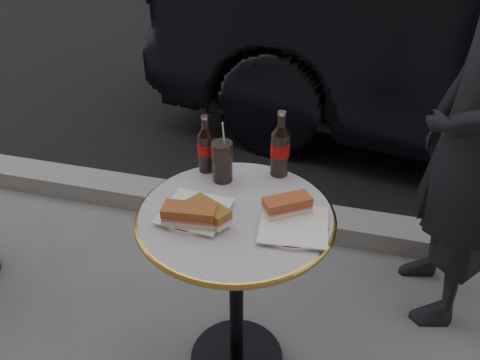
% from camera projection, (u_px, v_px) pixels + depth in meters
% --- Properties ---
extents(asphalt_road, '(40.00, 8.00, 0.00)m').
position_uv_depth(asphalt_road, '(342.00, 28.00, 5.89)').
color(asphalt_road, black).
rests_on(asphalt_road, ground).
extents(curb, '(40.00, 0.20, 0.12)m').
position_uv_depth(curb, '(281.00, 216.00, 2.55)').
color(curb, gray).
rests_on(curb, ground).
extents(bistro_table, '(0.62, 0.62, 0.73)m').
position_uv_depth(bistro_table, '(236.00, 295.00, 1.65)').
color(bistro_table, '#BAB2C4').
rests_on(bistro_table, ground).
extents(plate_left, '(0.25, 0.25, 0.01)m').
position_uv_depth(plate_left, '(195.00, 213.00, 1.44)').
color(plate_left, white).
rests_on(plate_left, bistro_table).
extents(plate_right, '(0.22, 0.22, 0.01)m').
position_uv_depth(plate_right, '(294.00, 226.00, 1.38)').
color(plate_right, silver).
rests_on(plate_right, bistro_table).
extents(sandwich_left_a, '(0.16, 0.09, 0.05)m').
position_uv_depth(sandwich_left_a, '(190.00, 216.00, 1.37)').
color(sandwich_left_a, '#9F5028').
rests_on(sandwich_left_a, plate_left).
extents(sandwich_left_b, '(0.15, 0.12, 0.05)m').
position_uv_depth(sandwich_left_b, '(209.00, 213.00, 1.39)').
color(sandwich_left_b, brown).
rests_on(sandwich_left_b, plate_left).
extents(sandwich_right, '(0.16, 0.14, 0.05)m').
position_uv_depth(sandwich_right, '(287.00, 206.00, 1.41)').
color(sandwich_right, '#A94D2B').
rests_on(sandwich_right, plate_right).
extents(cola_bottle_left, '(0.06, 0.06, 0.21)m').
position_uv_depth(cola_bottle_left, '(206.00, 144.00, 1.60)').
color(cola_bottle_left, black).
rests_on(cola_bottle_left, bistro_table).
extents(cola_bottle_right, '(0.08, 0.08, 0.24)m').
position_uv_depth(cola_bottle_right, '(280.00, 144.00, 1.57)').
color(cola_bottle_right, black).
rests_on(cola_bottle_right, bistro_table).
extents(cola_glass, '(0.08, 0.08, 0.15)m').
position_uv_depth(cola_glass, '(222.00, 162.00, 1.56)').
color(cola_glass, black).
rests_on(cola_glass, bistro_table).
extents(pedestrian, '(0.49, 0.64, 1.58)m').
position_uv_depth(pedestrian, '(474.00, 144.00, 1.70)').
color(pedestrian, black).
rests_on(pedestrian, ground).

